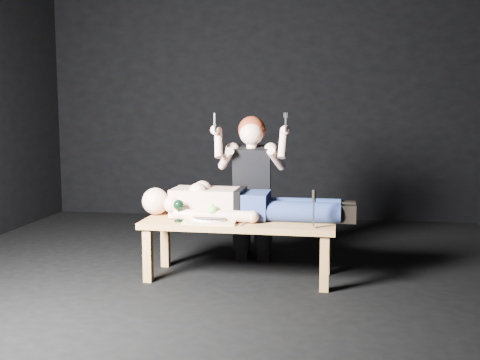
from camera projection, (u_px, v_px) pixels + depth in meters
The scene contains 13 objects.
ground at pixel (219, 277), 4.42m from camera, with size 5.00×5.00×0.00m, color black.
back_wall at pixel (259, 90), 6.69m from camera, with size 5.00×5.00×0.00m, color black.
table at pixel (239, 249), 4.37m from camera, with size 1.45×0.54×0.45m, color #BE7C44.
lying_man at pixel (247, 201), 4.41m from camera, with size 1.50×0.46×0.27m, color #DAAC8F, non-canonical shape.
kneeling_woman at pixel (252, 187), 4.82m from camera, with size 0.67×0.75×1.26m, color black, non-canonical shape.
serving_tray at pixel (210, 221), 4.25m from camera, with size 0.38×0.28×0.02m, color tan.
plate at pixel (210, 218), 4.25m from camera, with size 0.26×0.26×0.02m, color white.
apple at pixel (213, 211), 4.25m from camera, with size 0.08×0.08×0.08m, color #5BAF2C.
goblet at pixel (179, 211), 4.27m from camera, with size 0.08×0.08×0.17m, color black, non-canonical shape.
fork_flat at pixel (186, 222), 4.26m from camera, with size 0.01×0.15×0.01m, color #B2B2B7.
knife_flat at pixel (243, 224), 4.18m from camera, with size 0.01×0.15×0.01m, color #B2B2B7.
spoon_flat at pixel (236, 221), 4.28m from camera, with size 0.01×0.15×0.01m, color #B2B2B7.
carving_knife at pixel (314, 209), 4.04m from camera, with size 0.03×0.04×0.27m, color #B2B2B7, non-canonical shape.
Camera 1 is at (0.82, -4.22, 1.29)m, focal length 42.91 mm.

